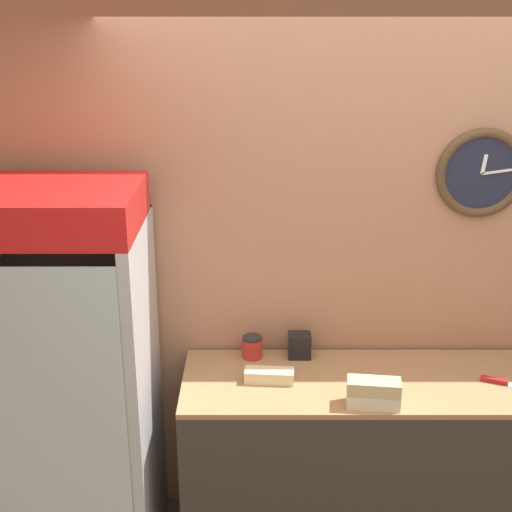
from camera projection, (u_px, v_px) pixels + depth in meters
wall_back at (368, 265)px, 3.46m from camera, size 5.20×0.10×2.70m
prep_counter at (368, 463)px, 3.44m from camera, size 1.79×0.59×0.92m
beverage_cooler at (65, 362)px, 3.25m from camera, size 0.76×0.67×1.85m
sandwich_stack_bottom at (370, 399)px, 3.07m from camera, size 0.24×0.12×0.06m
sandwich_stack_middle at (371, 386)px, 3.05m from camera, size 0.24×0.12×0.06m
sandwich_flat_left at (267, 376)px, 3.26m from camera, size 0.23×0.10×0.06m
chefs_knife at (505, 383)px, 3.24m from camera, size 0.33×0.16×0.02m
condiment_jar at (250, 347)px, 3.47m from camera, size 0.10×0.10×0.11m
napkin_dispenser at (297, 345)px, 3.47m from camera, size 0.11×0.09×0.12m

